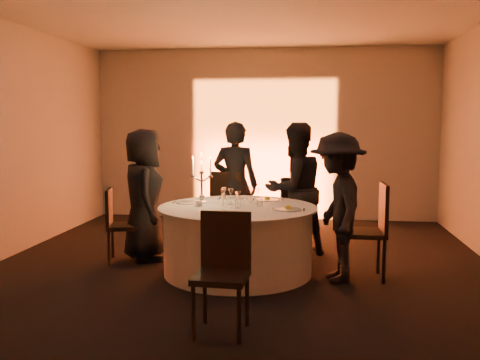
# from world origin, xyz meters

# --- Properties ---
(floor) EXTENTS (7.00, 7.00, 0.00)m
(floor) POSITION_xyz_m (0.00, 0.00, 0.00)
(floor) COLOR black
(floor) RESTS_ON ground
(ceiling) EXTENTS (7.00, 7.00, 0.00)m
(ceiling) POSITION_xyz_m (0.00, 0.00, 3.00)
(ceiling) COLOR silver
(ceiling) RESTS_ON wall_back
(wall_back) EXTENTS (7.00, 0.00, 7.00)m
(wall_back) POSITION_xyz_m (0.00, 3.50, 1.50)
(wall_back) COLOR #ADA7A1
(wall_back) RESTS_ON floor
(wall_front) EXTENTS (7.00, 0.00, 7.00)m
(wall_front) POSITION_xyz_m (0.00, -3.50, 1.50)
(wall_front) COLOR #ADA7A1
(wall_front) RESTS_ON floor
(uplighter_fixture) EXTENTS (0.25, 0.12, 0.10)m
(uplighter_fixture) POSITION_xyz_m (0.00, 3.20, 0.05)
(uplighter_fixture) COLOR black
(uplighter_fixture) RESTS_ON floor
(banquet_table) EXTENTS (1.80, 1.80, 0.77)m
(banquet_table) POSITION_xyz_m (0.00, 0.00, 0.38)
(banquet_table) COLOR black
(banquet_table) RESTS_ON floor
(chair_left) EXTENTS (0.48, 0.48, 0.90)m
(chair_left) POSITION_xyz_m (-1.54, 0.34, 0.51)
(chair_left) COLOR black
(chair_left) RESTS_ON floor
(chair_back_left) EXTENTS (0.54, 0.54, 1.04)m
(chair_back_left) POSITION_xyz_m (-0.31, 1.36, 0.59)
(chair_back_left) COLOR black
(chair_back_left) RESTS_ON floor
(chair_back_right) EXTENTS (0.58, 0.58, 1.00)m
(chair_back_right) POSITION_xyz_m (0.59, 1.17, 0.56)
(chair_back_right) COLOR black
(chair_back_right) RESTS_ON floor
(chair_right) EXTENTS (0.47, 0.47, 1.06)m
(chair_right) POSITION_xyz_m (1.49, -0.02, 0.60)
(chair_right) COLOR black
(chair_right) RESTS_ON floor
(chair_front) EXTENTS (0.45, 0.45, 0.98)m
(chair_front) POSITION_xyz_m (0.10, -1.67, 0.55)
(chair_front) COLOR black
(chair_front) RESTS_ON floor
(guest_left) EXTENTS (0.76, 0.93, 1.64)m
(guest_left) POSITION_xyz_m (-1.24, 0.45, 0.82)
(guest_left) COLOR black
(guest_left) RESTS_ON floor
(guest_back_left) EXTENTS (0.69, 0.51, 1.73)m
(guest_back_left) POSITION_xyz_m (-0.21, 1.28, 0.86)
(guest_back_left) COLOR black
(guest_back_left) RESTS_ON floor
(guest_back_right) EXTENTS (1.06, 1.01, 1.72)m
(guest_back_right) POSITION_xyz_m (0.62, 0.88, 0.86)
(guest_back_right) COLOR black
(guest_back_right) RESTS_ON floor
(guest_right) EXTENTS (0.73, 1.11, 1.62)m
(guest_right) POSITION_xyz_m (1.11, -0.15, 0.81)
(guest_right) COLOR black
(guest_right) RESTS_ON floor
(plate_left) EXTENTS (0.36, 0.28, 0.01)m
(plate_left) POSITION_xyz_m (-0.61, 0.17, 0.78)
(plate_left) COLOR white
(plate_left) RESTS_ON banquet_table
(plate_back_left) EXTENTS (0.36, 0.26, 0.01)m
(plate_back_left) POSITION_xyz_m (-0.13, 0.56, 0.78)
(plate_back_left) COLOR white
(plate_back_left) RESTS_ON banquet_table
(plate_back_right) EXTENTS (0.36, 0.29, 0.08)m
(plate_back_right) POSITION_xyz_m (0.30, 0.51, 0.79)
(plate_back_right) COLOR white
(plate_back_right) RESTS_ON banquet_table
(plate_right) EXTENTS (0.36, 0.28, 0.08)m
(plate_right) POSITION_xyz_m (0.58, -0.17, 0.79)
(plate_right) COLOR white
(plate_right) RESTS_ON banquet_table
(plate_front) EXTENTS (0.36, 0.25, 0.01)m
(plate_front) POSITION_xyz_m (-0.08, -0.60, 0.78)
(plate_front) COLOR white
(plate_front) RESTS_ON banquet_table
(coffee_cup) EXTENTS (0.11, 0.11, 0.07)m
(coffee_cup) POSITION_xyz_m (-0.44, -0.04, 0.80)
(coffee_cup) COLOR white
(coffee_cup) RESTS_ON banquet_table
(candelabra) EXTENTS (0.26, 0.12, 0.61)m
(candelabra) POSITION_xyz_m (-0.46, 0.21, 0.98)
(candelabra) COLOR silver
(candelabra) RESTS_ON banquet_table
(wine_glass_a) EXTENTS (0.07, 0.07, 0.19)m
(wine_glass_a) POSITION_xyz_m (-0.10, -0.35, 0.91)
(wine_glass_a) COLOR silver
(wine_glass_a) RESTS_ON banquet_table
(wine_glass_b) EXTENTS (0.07, 0.07, 0.19)m
(wine_glass_b) POSITION_xyz_m (0.12, 0.33, 0.91)
(wine_glass_b) COLOR silver
(wine_glass_b) RESTS_ON banquet_table
(wine_glass_c) EXTENTS (0.07, 0.07, 0.19)m
(wine_glass_c) POSITION_xyz_m (-0.09, 0.10, 0.91)
(wine_glass_c) COLOR silver
(wine_glass_c) RESTS_ON banquet_table
(wine_glass_d) EXTENTS (0.07, 0.07, 0.19)m
(wine_glass_d) POSITION_xyz_m (-0.19, 0.18, 0.91)
(wine_glass_d) COLOR silver
(wine_glass_d) RESTS_ON banquet_table
(wine_glass_e) EXTENTS (0.07, 0.07, 0.19)m
(wine_glass_e) POSITION_xyz_m (0.21, 0.21, 0.91)
(wine_glass_e) COLOR silver
(wine_glass_e) RESTS_ON banquet_table
(wine_glass_f) EXTENTS (0.07, 0.07, 0.19)m
(wine_glass_f) POSITION_xyz_m (-0.17, 0.01, 0.91)
(wine_glass_f) COLOR silver
(wine_glass_f) RESTS_ON banquet_table
(wine_glass_g) EXTENTS (0.07, 0.07, 0.19)m
(wine_glass_g) POSITION_xyz_m (0.02, -0.14, 0.91)
(wine_glass_g) COLOR silver
(wine_glass_g) RESTS_ON banquet_table
(tumbler_a) EXTENTS (0.07, 0.07, 0.09)m
(tumbler_a) POSITION_xyz_m (0.25, 0.06, 0.82)
(tumbler_a) COLOR silver
(tumbler_a) RESTS_ON banquet_table
(tumbler_b) EXTENTS (0.07, 0.07, 0.09)m
(tumbler_b) POSITION_xyz_m (0.01, -0.04, 0.82)
(tumbler_b) COLOR silver
(tumbler_b) RESTS_ON banquet_table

